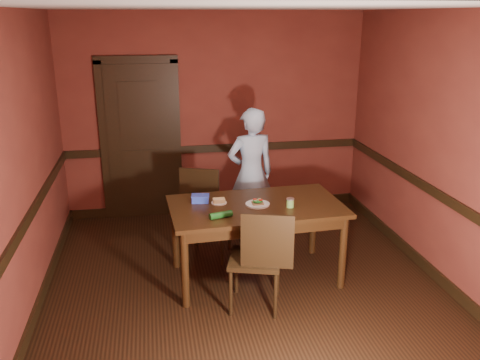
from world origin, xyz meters
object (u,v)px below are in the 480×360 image
object	(u,v)px
dining_table	(256,241)
sauce_jar	(290,203)
chair_near	(255,257)
sandwich_plate	(258,203)
food_tub	(200,199)
person	(251,174)
cheese_saucer	(219,201)
chair_far	(208,215)

from	to	relation	value
dining_table	sauce_jar	distance (m)	0.57
chair_near	sauce_jar	distance (m)	0.70
sandwich_plate	food_tub	xyz separation A→B (m)	(-0.56, 0.19, 0.02)
food_tub	sauce_jar	bearing A→B (deg)	-10.76
chair_near	person	world-z (taller)	person
sauce_jar	food_tub	bearing A→B (deg)	160.94
sandwich_plate	cheese_saucer	bearing A→B (deg)	162.26
food_tub	person	bearing A→B (deg)	60.00
chair_near	sauce_jar	xyz separation A→B (m)	(0.44, 0.41, 0.36)
dining_table	chair_near	size ratio (longest dim) A/B	1.73
sauce_jar	cheese_saucer	xyz separation A→B (m)	(-0.68, 0.23, -0.03)
dining_table	chair_near	bearing A→B (deg)	-105.21
chair_far	person	distance (m)	0.81
dining_table	chair_far	size ratio (longest dim) A/B	1.76
sauce_jar	food_tub	distance (m)	0.92
sandwich_plate	chair_near	bearing A→B (deg)	-103.91
dining_table	chair_far	bearing A→B (deg)	122.88
dining_table	cheese_saucer	distance (m)	0.57
dining_table	food_tub	bearing A→B (deg)	159.73
dining_table	sauce_jar	xyz separation A→B (m)	(0.32, -0.13, 0.45)
chair_far	food_tub	size ratio (longest dim) A/B	5.03
sandwich_plate	cheese_saucer	distance (m)	0.40
chair_far	chair_near	xyz separation A→B (m)	(0.31, -1.13, 0.01)
sandwich_plate	cheese_saucer	size ratio (longest dim) A/B	1.53
sauce_jar	sandwich_plate	bearing A→B (deg)	159.81
person	food_tub	bearing A→B (deg)	42.95
dining_table	cheese_saucer	bearing A→B (deg)	161.00
chair_far	cheese_saucer	distance (m)	0.59
sandwich_plate	sauce_jar	xyz separation A→B (m)	(0.31, -0.11, 0.03)
dining_table	chair_far	world-z (taller)	chair_far
food_tub	chair_far	bearing A→B (deg)	81.93
chair_near	sandwich_plate	bearing A→B (deg)	-86.85
chair_far	chair_near	size ratio (longest dim) A/B	0.98
person	food_tub	world-z (taller)	person
chair_far	food_tub	world-z (taller)	chair_far
dining_table	food_tub	size ratio (longest dim) A/B	8.86
sandwich_plate	food_tub	world-z (taller)	food_tub
cheese_saucer	food_tub	bearing A→B (deg)	160.14
chair_far	food_tub	xyz separation A→B (m)	(-0.12, -0.42, 0.36)
sauce_jar	cheese_saucer	size ratio (longest dim) A/B	0.58
chair_near	cheese_saucer	bearing A→B (deg)	-51.97
dining_table	sandwich_plate	xyz separation A→B (m)	(0.01, -0.02, 0.42)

